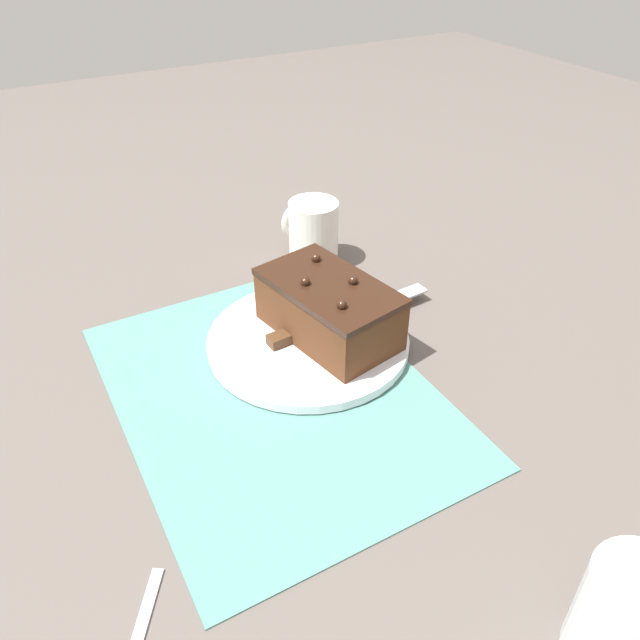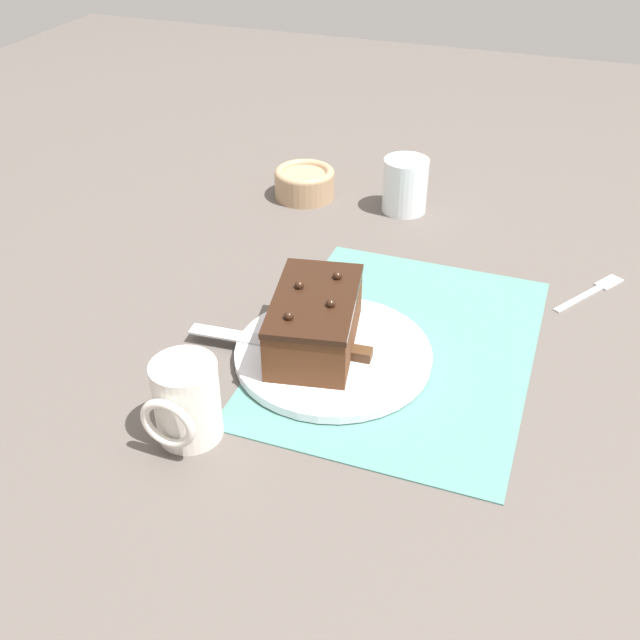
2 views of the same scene
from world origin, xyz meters
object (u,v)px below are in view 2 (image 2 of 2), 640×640
object	(u,v)px
drinking_glass	(405,185)
chocolate_cake	(315,320)
coffee_mug	(186,402)
cake_plate	(333,354)
small_bowl	(305,182)
serving_knife	(310,346)
dessert_fork	(594,290)

from	to	relation	value
drinking_glass	chocolate_cake	bearing A→B (deg)	-0.33
coffee_mug	cake_plate	bearing A→B (deg)	149.93
cake_plate	drinking_glass	size ratio (longest dim) A/B	2.70
small_bowl	serving_knife	bearing A→B (deg)	21.68
cake_plate	chocolate_cake	world-z (taller)	chocolate_cake
cake_plate	coffee_mug	world-z (taller)	coffee_mug
chocolate_cake	dessert_fork	distance (m)	0.45
serving_knife	coffee_mug	size ratio (longest dim) A/B	2.51
chocolate_cake	serving_knife	world-z (taller)	chocolate_cake
small_bowl	cake_plate	bearing A→B (deg)	25.15
chocolate_cake	small_bowl	xyz separation A→B (m)	(-0.44, -0.18, -0.02)
cake_plate	small_bowl	distance (m)	0.50
cake_plate	dessert_fork	xyz separation A→B (m)	(-0.29, 0.31, -0.01)
serving_knife	coffee_mug	distance (m)	0.20
cake_plate	coffee_mug	distance (m)	0.22
small_bowl	dessert_fork	distance (m)	0.55
serving_knife	dessert_fork	xyz separation A→B (m)	(-0.30, 0.34, -0.02)
small_bowl	coffee_mug	xyz separation A→B (m)	(0.64, 0.10, 0.02)
cake_plate	coffee_mug	size ratio (longest dim) A/B	2.59
serving_knife	drinking_glass	size ratio (longest dim) A/B	2.62
chocolate_cake	dessert_fork	size ratio (longest dim) A/B	1.45
coffee_mug	small_bowl	bearing A→B (deg)	-170.99
chocolate_cake	coffee_mug	size ratio (longest dim) A/B	1.97
chocolate_cake	small_bowl	distance (m)	0.48
coffee_mug	dessert_fork	size ratio (longest dim) A/B	0.74
chocolate_cake	coffee_mug	bearing A→B (deg)	-23.01
serving_knife	chocolate_cake	bearing A→B (deg)	-10.70
cake_plate	small_bowl	world-z (taller)	small_bowl
drinking_glass	dessert_fork	size ratio (longest dim) A/B	0.71
chocolate_cake	coffee_mug	distance (m)	0.21
cake_plate	drinking_glass	world-z (taller)	drinking_glass
cake_plate	chocolate_cake	size ratio (longest dim) A/B	1.31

